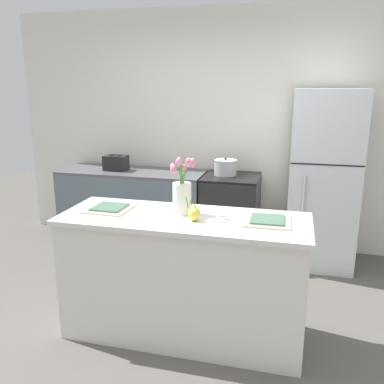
% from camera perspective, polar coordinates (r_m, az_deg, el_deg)
% --- Properties ---
extents(ground_plane, '(10.00, 10.00, 0.00)m').
position_cam_1_polar(ground_plane, '(3.34, -1.12, -19.03)').
color(ground_plane, '#59544F').
extents(back_wall, '(5.20, 0.08, 2.70)m').
position_cam_1_polar(back_wall, '(4.76, 5.27, 8.58)').
color(back_wall, silver).
rests_on(back_wall, ground_plane).
extents(kitchen_island, '(1.80, 0.66, 0.94)m').
position_cam_1_polar(kitchen_island, '(3.10, -1.16, -11.76)').
color(kitchen_island, silver).
rests_on(kitchen_island, ground_plane).
extents(back_counter, '(1.68, 0.60, 0.90)m').
position_cam_1_polar(back_counter, '(4.85, -8.23, -2.25)').
color(back_counter, slate).
rests_on(back_counter, ground_plane).
extents(stove_range, '(0.60, 0.61, 0.90)m').
position_cam_1_polar(stove_range, '(4.55, 5.44, -3.32)').
color(stove_range, black).
rests_on(stove_range, ground_plane).
extents(refrigerator, '(0.68, 0.67, 1.83)m').
position_cam_1_polar(refrigerator, '(4.39, 17.93, 1.61)').
color(refrigerator, silver).
rests_on(refrigerator, ground_plane).
extents(flower_vase, '(0.19, 0.17, 0.43)m').
position_cam_1_polar(flower_vase, '(2.95, -1.40, -0.15)').
color(flower_vase, silver).
rests_on(flower_vase, kitchen_island).
extents(pear_figurine, '(0.09, 0.09, 0.14)m').
position_cam_1_polar(pear_figurine, '(2.82, 0.33, -2.97)').
color(pear_figurine, '#E5CC4C').
rests_on(pear_figurine, kitchen_island).
extents(plate_setting_left, '(0.33, 0.33, 0.02)m').
position_cam_1_polar(plate_setting_left, '(3.16, -11.48, -2.21)').
color(plate_setting_left, beige).
rests_on(plate_setting_left, kitchen_island).
extents(plate_setting_right, '(0.33, 0.33, 0.02)m').
position_cam_1_polar(plate_setting_right, '(2.86, 10.54, -3.94)').
color(plate_setting_right, beige).
rests_on(plate_setting_right, kitchen_island).
extents(toaster, '(0.28, 0.18, 0.17)m').
position_cam_1_polar(toaster, '(4.78, -10.62, 4.06)').
color(toaster, black).
rests_on(toaster, back_counter).
extents(cooking_pot, '(0.25, 0.25, 0.19)m').
position_cam_1_polar(cooking_pot, '(4.45, 4.72, 3.46)').
color(cooking_pot, '#B2B5B7').
rests_on(cooking_pot, stove_range).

